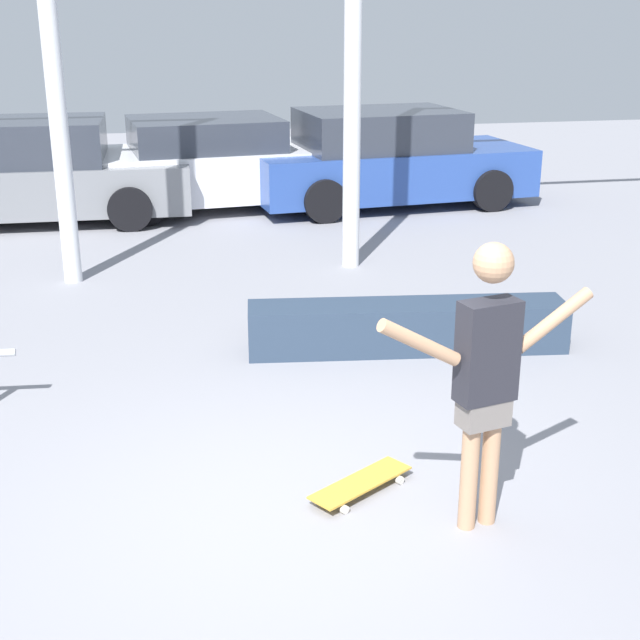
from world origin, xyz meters
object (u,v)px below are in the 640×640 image
grind_box (407,327)px  parked_car_white (214,164)px  parked_car_grey (28,173)px  parked_car_blue (386,160)px  skateboarder (486,370)px  skateboard (361,483)px

grind_box → parked_car_white: 6.52m
parked_car_grey → parked_car_blue: (5.32, 0.06, 0.01)m
skateboarder → parked_car_blue: bearing=65.1°
skateboard → parked_car_grey: bearing=75.8°
grind_box → parked_car_white: (-1.15, 6.40, 0.45)m
skateboard → parked_car_grey: parked_car_grey is taller
skateboarder → parked_car_blue: size_ratio=0.39×
parked_car_grey → grind_box: bearing=-56.0°
skateboarder → skateboard: (-0.59, 0.50, -0.94)m
skateboarder → parked_car_white: (-0.72, 9.27, -0.33)m
skateboard → parked_car_grey: (-2.82, 8.40, 0.62)m
skateboard → parked_car_white: (-0.13, 8.77, 0.61)m
skateboarder → parked_car_blue: (1.91, 8.96, -0.31)m
skateboard → grind_box: 2.58m
grind_box → parked_car_blue: parked_car_blue is taller
skateboarder → parked_car_white: 9.30m
skateboarder → skateboard: bearing=126.9°
skateboard → skateboarder: bearing=-72.9°
grind_box → parked_car_blue: size_ratio=0.65×
skateboard → grind_box: (1.02, 2.37, 0.15)m
skateboarder → grind_box: (0.42, 2.87, -0.79)m
parked_car_grey → parked_car_white: (2.69, 0.37, -0.02)m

